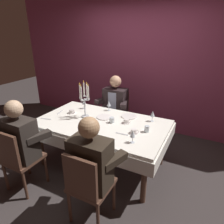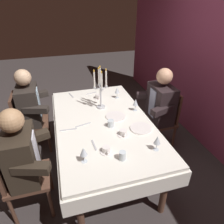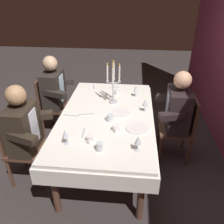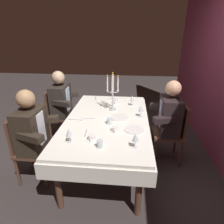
{
  "view_description": "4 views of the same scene",
  "coord_description": "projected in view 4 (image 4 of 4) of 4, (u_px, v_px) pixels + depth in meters",
  "views": [
    {
      "loc": [
        1.36,
        -2.29,
        1.99
      ],
      "look_at": [
        0.13,
        0.09,
        0.89
      ],
      "focal_mm": 32.0,
      "sensor_mm": 36.0,
      "label": 1
    },
    {
      "loc": [
        1.98,
        -0.46,
        2.05
      ],
      "look_at": [
        0.1,
        0.09,
        0.9
      ],
      "focal_mm": 32.26,
      "sensor_mm": 36.0,
      "label": 2
    },
    {
      "loc": [
        2.39,
        0.3,
        2.13
      ],
      "look_at": [
        0.12,
        0.08,
        0.84
      ],
      "focal_mm": 36.8,
      "sensor_mm": 36.0,
      "label": 3
    },
    {
      "loc": [
        2.33,
        0.3,
        1.86
      ],
      "look_at": [
        -0.0,
        0.07,
        0.84
      ],
      "focal_mm": 30.57,
      "sensor_mm": 36.0,
      "label": 4
    }
  ],
  "objects": [
    {
      "name": "water_tumbler_0",
      "position": [
        110.0,
        121.0,
        2.44
      ],
      "size": [
        0.07,
        0.07,
        0.08
      ],
      "primitive_type": "cylinder",
      "color": "silver",
      "rests_on": "dining_table"
    },
    {
      "name": "dinner_plate_1",
      "position": [
        119.0,
        118.0,
        2.61
      ],
      "size": [
        0.24,
        0.24,
        0.01
      ],
      "primitive_type": "cylinder",
      "color": "white",
      "rests_on": "dining_table"
    },
    {
      "name": "wine_glass_3",
      "position": [
        141.0,
        109.0,
        2.62
      ],
      "size": [
        0.07,
        0.07,
        0.16
      ],
      "color": "silver",
      "rests_on": "dining_table"
    },
    {
      "name": "ground_plane",
      "position": [
        107.0,
        163.0,
        2.89
      ],
      "size": [
        12.0,
        12.0,
        0.0
      ],
      "primitive_type": "plane",
      "color": "#393131"
    },
    {
      "name": "dinner_plate_0",
      "position": [
        134.0,
        130.0,
        2.3
      ],
      "size": [
        0.24,
        0.24,
        0.01
      ],
      "primitive_type": "cylinder",
      "color": "white",
      "rests_on": "dining_table"
    },
    {
      "name": "seated_diner_1",
      "position": [
        170.0,
        115.0,
        2.71
      ],
      "size": [
        0.63,
        0.48,
        1.24
      ],
      "color": "brown",
      "rests_on": "ground_plane"
    },
    {
      "name": "water_tumbler_1",
      "position": [
        100.0,
        144.0,
        1.95
      ],
      "size": [
        0.06,
        0.06,
        0.09
      ],
      "primitive_type": "cylinder",
      "color": "silver",
      "rests_on": "dining_table"
    },
    {
      "name": "wine_glass_2",
      "position": [
        69.0,
        133.0,
        2.01
      ],
      "size": [
        0.07,
        0.07,
        0.16
      ],
      "color": "silver",
      "rests_on": "dining_table"
    },
    {
      "name": "fork_3",
      "position": [
        113.0,
        99.0,
        3.32
      ],
      "size": [
        0.06,
        0.17,
        0.01
      ],
      "primitive_type": "cube",
      "rotation": [
        0.0,
        0.0,
        1.82
      ],
      "color": "#B7B7BC",
      "rests_on": "dining_table"
    },
    {
      "name": "coffee_cup_0",
      "position": [
        115.0,
        129.0,
        2.26
      ],
      "size": [
        0.13,
        0.12,
        0.06
      ],
      "color": "white",
      "rests_on": "dining_table"
    },
    {
      "name": "wine_glass_0",
      "position": [
        135.0,
        138.0,
        1.92
      ],
      "size": [
        0.07,
        0.07,
        0.16
      ],
      "color": "silver",
      "rests_on": "dining_table"
    },
    {
      "name": "candelabra",
      "position": [
        113.0,
        93.0,
        2.77
      ],
      "size": [
        0.19,
        0.19,
        0.57
      ],
      "color": "silver",
      "rests_on": "dining_table"
    },
    {
      "name": "coffee_cup_2",
      "position": [
        115.0,
        102.0,
        3.12
      ],
      "size": [
        0.13,
        0.12,
        0.06
      ],
      "color": "white",
      "rests_on": "dining_table"
    },
    {
      "name": "fork_1",
      "position": [
        96.0,
        98.0,
        3.35
      ],
      "size": [
        0.17,
        0.06,
        0.01
      ],
      "primitive_type": "cube",
      "rotation": [
        0.0,
        0.0,
        0.26
      ],
      "color": "#B7B7BC",
      "rests_on": "dining_table"
    },
    {
      "name": "coffee_cup_1",
      "position": [
        91.0,
        138.0,
        2.09
      ],
      "size": [
        0.13,
        0.12,
        0.06
      ],
      "color": "white",
      "rests_on": "dining_table"
    },
    {
      "name": "dining_table",
      "position": [
        107.0,
        126.0,
        2.65
      ],
      "size": [
        1.94,
        1.14,
        0.74
      ],
      "color": "white",
      "rests_on": "ground_plane"
    },
    {
      "name": "fork_0",
      "position": [
        86.0,
        133.0,
        2.23
      ],
      "size": [
        0.17,
        0.03,
        0.01
      ],
      "primitive_type": "cube",
      "rotation": [
        0.0,
        0.0,
        0.07
      ],
      "color": "#B7B7BC",
      "rests_on": "dining_table"
    },
    {
      "name": "knife_4",
      "position": [
        89.0,
        119.0,
        2.59
      ],
      "size": [
        0.06,
        0.19,
        0.01
      ],
      "primitive_type": "cube",
      "rotation": [
        0.0,
        0.0,
        1.81
      ],
      "color": "#B7B7BC",
      "rests_on": "dining_table"
    },
    {
      "name": "seated_diner_2",
      "position": [
        31.0,
        130.0,
        2.33
      ],
      "size": [
        0.63,
        0.48,
        1.24
      ],
      "color": "brown",
      "rests_on": "ground_plane"
    },
    {
      "name": "seated_diner_0",
      "position": [
        60.0,
        100.0,
        3.29
      ],
      "size": [
        0.63,
        0.48,
        1.24
      ],
      "color": "brown",
      "rests_on": "ground_plane"
    },
    {
      "name": "wine_glass_1",
      "position": [
        132.0,
        98.0,
        3.01
      ],
      "size": [
        0.07,
        0.07,
        0.16
      ],
      "color": "silver",
      "rests_on": "dining_table"
    },
    {
      "name": "knife_2",
      "position": [
        75.0,
        120.0,
        2.56
      ],
      "size": [
        0.03,
        0.19,
        0.01
      ],
      "primitive_type": "cube",
      "rotation": [
        0.0,
        0.0,
        1.51
      ],
      "color": "#B7B7BC",
      "rests_on": "dining_table"
    }
  ]
}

